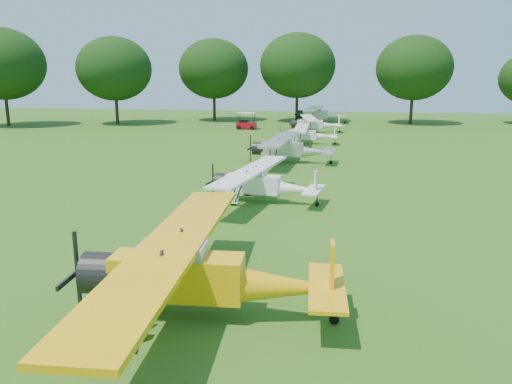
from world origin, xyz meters
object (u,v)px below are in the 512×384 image
aircraft_4 (289,147)px  golf_cart (246,124)px  aircraft_3 (261,182)px  aircraft_6 (314,123)px  aircraft_5 (306,133)px  aircraft_2 (198,270)px  aircraft_7 (319,113)px

aircraft_4 → golf_cart: size_ratio=4.30×
aircraft_3 → aircraft_4: bearing=97.8°
aircraft_3 → golf_cart: golf_cart is taller
aircraft_4 → aircraft_6: (0.45, 22.17, -0.07)m
aircraft_4 → aircraft_6: 22.17m
aircraft_3 → aircraft_5: (0.40, 24.22, -0.07)m
aircraft_3 → aircraft_5: size_ratio=1.07×
aircraft_2 → golf_cart: (-8.92, 50.60, -0.69)m
aircraft_5 → golf_cart: bearing=121.4°
aircraft_6 → golf_cart: golf_cart is taller
aircraft_2 → aircraft_6: size_ratio=1.20×
aircraft_6 → aircraft_3: bearing=-100.2°
aircraft_6 → golf_cart: 9.12m
aircraft_6 → aircraft_7: (-0.10, 13.22, 0.23)m
aircraft_3 → aircraft_6: bearing=97.0°
aircraft_4 → golf_cart: aircraft_4 is taller
aircraft_2 → aircraft_5: size_ratio=1.32×
aircraft_4 → aircraft_5: bearing=89.8°
aircraft_5 → aircraft_7: (-0.11, 24.03, 0.33)m
aircraft_4 → aircraft_3: bearing=-87.6°
golf_cart → aircraft_2: bearing=-79.9°
aircraft_7 → aircraft_4: bearing=-87.2°
aircraft_2 → aircraft_3: aircraft_2 is taller
aircraft_3 → aircraft_6: (0.39, 35.02, 0.04)m
aircraft_2 → aircraft_5: (-0.10, 37.49, -0.33)m
aircraft_5 → aircraft_3: bearing=-93.5°
aircraft_3 → golf_cart: (-8.41, 37.33, -0.42)m
aircraft_2 → aircraft_7: bearing=86.1°
aircraft_3 → aircraft_5: bearing=96.6°
aircraft_2 → aircraft_7: (-0.21, 61.52, -0.00)m
aircraft_2 → aircraft_7: size_ratio=1.00×
aircraft_7 → aircraft_6: bearing=-86.2°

